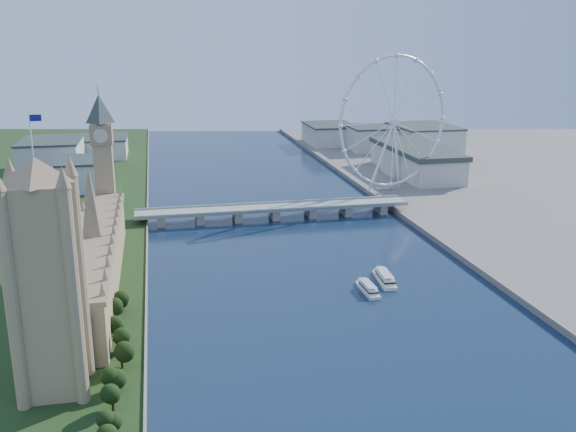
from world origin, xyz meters
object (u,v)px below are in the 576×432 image
object	(u,v)px
tour_boat_near	(368,292)
tour_boat_far	(385,282)
victoria_tower	(46,271)
london_eye	(394,122)

from	to	relation	value
tour_boat_near	tour_boat_far	distance (m)	19.21
victoria_tower	tour_boat_far	world-z (taller)	victoria_tower
london_eye	tour_boat_far	size ratio (longest dim) A/B	4.07
victoria_tower	tour_boat_far	bearing A→B (deg)	28.02
victoria_tower	london_eye	world-z (taller)	london_eye
victoria_tower	tour_boat_far	xyz separation A→B (m)	(173.54, 92.37, -54.49)
tour_boat_far	tour_boat_near	bearing A→B (deg)	-135.37
victoria_tower	london_eye	size ratio (longest dim) A/B	0.90
tour_boat_near	victoria_tower	bearing A→B (deg)	-155.02
victoria_tower	tour_boat_far	size ratio (longest dim) A/B	3.67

